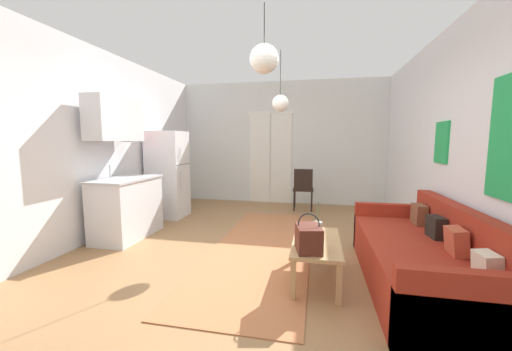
# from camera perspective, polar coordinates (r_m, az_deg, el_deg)

# --- Properties ---
(ground_plane) EXTENTS (5.27, 7.71, 0.10)m
(ground_plane) POSITION_cam_1_polar(r_m,az_deg,el_deg) (3.70, -2.42, -17.20)
(ground_plane) COLOR #996D44
(wall_back) EXTENTS (4.87, 0.13, 2.81)m
(wall_back) POSITION_cam_1_polar(r_m,az_deg,el_deg) (6.94, 4.80, 6.21)
(wall_back) COLOR silver
(wall_back) RESTS_ON ground_plane
(wall_right) EXTENTS (0.12, 7.31, 2.81)m
(wall_right) POSITION_cam_1_polar(r_m,az_deg,el_deg) (3.63, 37.21, 4.65)
(wall_right) COLOR silver
(wall_right) RESTS_ON ground_plane
(wall_left) EXTENTS (0.12, 7.31, 2.81)m
(wall_left) POSITION_cam_1_polar(r_m,az_deg,el_deg) (4.60, -32.83, 5.09)
(wall_left) COLOR silver
(wall_left) RESTS_ON ground_plane
(area_rug) EXTENTS (1.29, 3.68, 0.01)m
(area_rug) POSITION_cam_1_polar(r_m,az_deg,el_deg) (4.13, 1.20, -13.78)
(area_rug) COLOR #B26B42
(area_rug) RESTS_ON ground_plane
(couch) EXTENTS (0.93, 2.18, 0.82)m
(couch) POSITION_cam_1_polar(r_m,az_deg,el_deg) (3.45, 29.99, -14.10)
(couch) COLOR maroon
(couch) RESTS_ON ground_plane
(coffee_table) EXTENTS (0.49, 1.01, 0.42)m
(coffee_table) POSITION_cam_1_polar(r_m,az_deg,el_deg) (3.22, 11.65, -13.23)
(coffee_table) COLOR tan
(coffee_table) RESTS_ON ground_plane
(bamboo_vase) EXTENTS (0.10, 0.10, 0.39)m
(bamboo_vase) POSITION_cam_1_polar(r_m,az_deg,el_deg) (3.29, 11.88, -10.20)
(bamboo_vase) COLOR beige
(bamboo_vase) RESTS_ON coffee_table
(handbag) EXTENTS (0.28, 0.36, 0.36)m
(handbag) POSITION_cam_1_polar(r_m,az_deg,el_deg) (2.87, 10.14, -11.84)
(handbag) COLOR #512319
(handbag) RESTS_ON coffee_table
(refrigerator) EXTENTS (0.67, 0.59, 1.63)m
(refrigerator) POSITION_cam_1_polar(r_m,az_deg,el_deg) (5.85, -16.75, 0.20)
(refrigerator) COLOR white
(refrigerator) RESTS_ON ground_plane
(kitchen_counter) EXTENTS (0.60, 1.09, 2.08)m
(kitchen_counter) POSITION_cam_1_polar(r_m,az_deg,el_deg) (4.81, -24.26, -1.73)
(kitchen_counter) COLOR silver
(kitchen_counter) RESTS_ON ground_plane
(accent_chair) EXTENTS (0.43, 0.41, 0.88)m
(accent_chair) POSITION_cam_1_polar(r_m,az_deg,el_deg) (6.20, 9.16, -2.24)
(accent_chair) COLOR black
(accent_chair) RESTS_ON ground_plane
(pendant_lamp_near) EXTENTS (0.29, 0.29, 0.68)m
(pendant_lamp_near) POSITION_cam_1_polar(r_m,az_deg,el_deg) (3.19, 1.59, 21.70)
(pendant_lamp_near) COLOR black
(pendant_lamp_far) EXTENTS (0.25, 0.25, 0.92)m
(pendant_lamp_far) POSITION_cam_1_polar(r_m,az_deg,el_deg) (4.63, 4.73, 13.80)
(pendant_lamp_far) COLOR black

